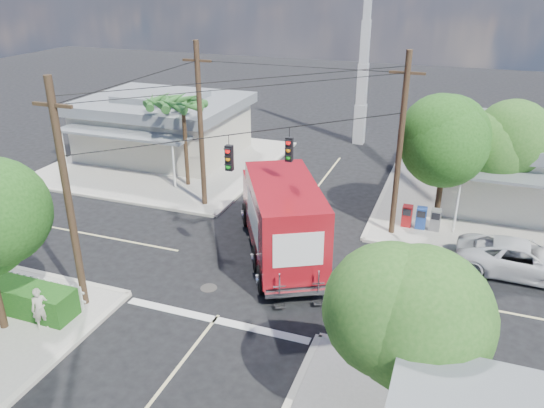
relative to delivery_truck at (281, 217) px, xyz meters
The scene contains 18 objects.
ground 2.46m from the delivery_truck, 117.33° to the right, with size 120.00×120.00×0.00m, color black.
sidewalk_ne 14.09m from the delivery_truck, 43.13° to the left, with size 14.12×14.12×0.14m.
sidewalk_nw 15.11m from the delivery_truck, 140.48° to the left, with size 14.12×14.12×0.14m.
road_markings 3.48m from the delivery_truck, 103.81° to the right, with size 32.00×32.00×0.01m.
building_nw 16.88m from the delivery_truck, 138.75° to the left, with size 10.80×10.20×4.30m.
radio_tower 19.03m from the delivery_truck, 90.58° to the left, with size 0.80×0.80×17.00m.
tree_ne_front 8.94m from the delivery_truck, 39.75° to the left, with size 4.21×4.14×6.66m.
tree_ne_back 12.09m from the delivery_truck, 39.89° to the left, with size 3.77×3.66×5.82m.
tree_se 10.86m from the delivery_truck, 53.63° to the right, with size 3.67×3.54×5.62m.
palm_nw_front 10.71m from the delivery_truck, 143.04° to the left, with size 3.01×3.08×5.59m.
palm_nw_back 13.04m from the delivery_truck, 143.05° to the left, with size 3.01×3.08×5.19m.
utility_poles 3.56m from the delivery_truck, behind, with size 12.00×10.68×9.00m.
picket_fence 11.04m from the delivery_truck, 140.75° to the right, with size 5.94×0.06×1.00m.
hedge_sw 11.70m from the delivery_truck, 138.32° to the right, with size 6.20×1.20×1.10m, color #154713.
vending_boxes 7.68m from the delivery_truck, 39.94° to the left, with size 1.90×0.50×1.10m.
delivery_truck is the anchor object (origin of this frame).
parked_car 10.56m from the delivery_truck, 10.55° to the left, with size 2.51×5.44×1.51m, color silver.
pedestrian 10.52m from the delivery_truck, 126.90° to the right, with size 0.60×0.39×1.63m, color #B8B09C.
Camera 1 is at (7.75, -19.15, 12.08)m, focal length 35.00 mm.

